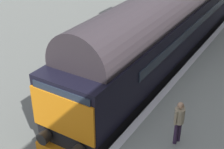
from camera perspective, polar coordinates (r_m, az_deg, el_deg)
name	(u,v)px	position (r m, az deg, el deg)	size (l,w,h in m)	color
ground_plane	(92,135)	(13.50, -3.46, -10.48)	(140.00, 140.00, 0.00)	#5D605B
track_main	(92,134)	(13.47, -3.46, -10.30)	(2.50, 60.00, 0.15)	slate
diesel_locomotive	(174,19)	(18.59, 10.69, 9.48)	(2.74, 19.88, 4.68)	black
waiting_passenger	(179,119)	(11.24, 11.61, -7.60)	(0.42, 0.50, 1.64)	#34243F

